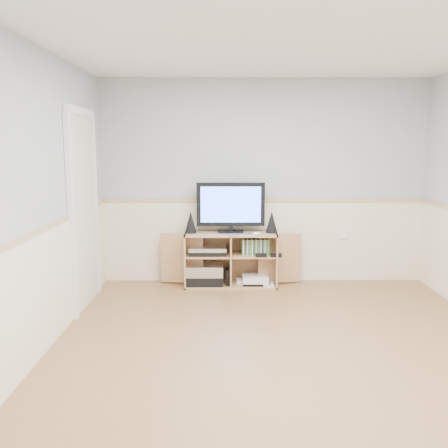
{
  "coord_description": "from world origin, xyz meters",
  "views": [
    {
      "loc": [
        -0.53,
        -3.91,
        1.7
      ],
      "look_at": [
        -0.5,
        1.2,
        0.89
      ],
      "focal_mm": 40.0,
      "sensor_mm": 36.0,
      "label": 1
    }
  ],
  "objects": [
    {
      "name": "game_cases",
      "position": [
        -0.11,
        1.99,
        0.48
      ],
      "size": [
        0.33,
        0.13,
        0.19
      ],
      "primitive_type": "cube",
      "color": "#3F8C3F",
      "rests_on": "media_cabinet"
    },
    {
      "name": "wall_outlet",
      "position": [
        1.0,
        2.23,
        0.6
      ],
      "size": [
        0.12,
        0.03,
        0.12
      ],
      "primitive_type": "cube",
      "color": "white",
      "rests_on": "wall_back"
    },
    {
      "name": "monitor",
      "position": [
        -0.41,
        2.06,
        0.98
      ],
      "size": [
        0.82,
        0.18,
        0.61
      ],
      "color": "black",
      "rests_on": "media_cabinet"
    },
    {
      "name": "game_consoles",
      "position": [
        -0.13,
        2.0,
        0.07
      ],
      "size": [
        0.45,
        0.3,
        0.11
      ],
      "color": "white",
      "rests_on": "media_cabinet"
    },
    {
      "name": "mouse",
      "position": [
        -0.11,
        1.87,
        0.67
      ],
      "size": [
        0.1,
        0.07,
        0.04
      ],
      "primitive_type": "ellipsoid",
      "rotation": [
        0.0,
        0.0,
        -0.08
      ],
      "color": "white",
      "rests_on": "media_cabinet"
    },
    {
      "name": "speaker_left",
      "position": [
        -0.9,
        2.03,
        0.78
      ],
      "size": [
        0.14,
        0.14,
        0.26
      ],
      "primitive_type": "cone",
      "color": "black",
      "rests_on": "media_cabinet"
    },
    {
      "name": "room",
      "position": [
        -0.06,
        0.12,
        1.22
      ],
      "size": [
        4.04,
        4.54,
        2.54
      ],
      "color": "#A9744B",
      "rests_on": "ground"
    },
    {
      "name": "keyboard",
      "position": [
        -0.29,
        1.87,
        0.66
      ],
      "size": [
        0.33,
        0.17,
        0.01
      ],
      "primitive_type": "cube",
      "rotation": [
        0.0,
        0.0,
        0.15
      ],
      "color": "silver",
      "rests_on": "media_cabinet"
    },
    {
      "name": "av_components",
      "position": [
        -0.71,
        2.01,
        0.22
      ],
      "size": [
        0.52,
        0.33,
        0.47
      ],
      "color": "black",
      "rests_on": "media_cabinet"
    },
    {
      "name": "media_cabinet",
      "position": [
        -0.41,
        2.06,
        0.33
      ],
      "size": [
        1.73,
        0.42,
        0.65
      ],
      "color": "tan",
      "rests_on": "floor"
    },
    {
      "name": "speaker_right",
      "position": [
        0.08,
        2.03,
        0.78
      ],
      "size": [
        0.14,
        0.14,
        0.26
      ],
      "primitive_type": "cone",
      "color": "black",
      "rests_on": "media_cabinet"
    }
  ]
}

